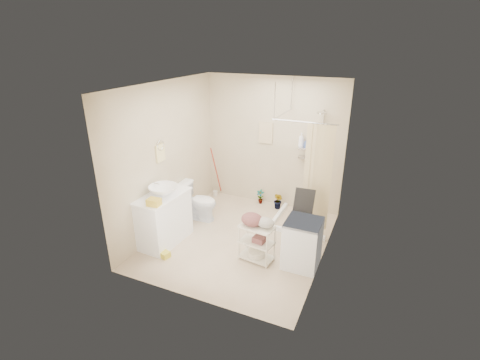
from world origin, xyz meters
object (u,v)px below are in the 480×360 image
Objects in this scene: vanity at (163,218)px; washing_machine at (302,243)px; laundry_rack at (257,240)px; toilet at (199,201)px.

washing_machine is (2.30, 0.29, -0.06)m from vanity.
laundry_rack is (-0.68, -0.15, -0.02)m from washing_machine.
laundry_rack is at bearing -167.61° from washing_machine.
vanity is 1.37× the size of toilet.
washing_machine is at bearing -108.84° from toilet.
vanity is 0.96m from toilet.
vanity reaches higher than laundry_rack.
laundry_rack is at bearing -120.38° from toilet.
vanity is 1.63m from laundry_rack.
vanity reaches higher than toilet.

